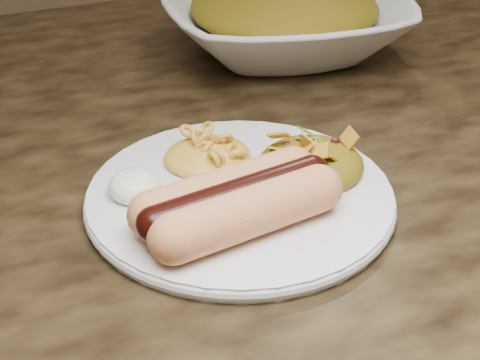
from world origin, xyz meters
name	(u,v)px	position (x,y,z in m)	size (l,w,h in m)	color
table	(163,226)	(0.00, 0.00, 0.66)	(1.60, 0.90, 0.75)	#47361C
plate	(240,197)	(0.03, -0.12, 0.76)	(0.26, 0.26, 0.01)	silver
hotdog	(238,201)	(0.01, -0.16, 0.78)	(0.14, 0.09, 0.04)	#F6AB66
mac_and_cheese	(207,146)	(0.03, -0.07, 0.78)	(0.08, 0.07, 0.03)	gold
sour_cream	(134,181)	(-0.05, -0.09, 0.78)	(0.04, 0.04, 0.03)	white
taco_salad	(311,155)	(0.10, -0.12, 0.78)	(0.09, 0.09, 0.04)	#9A5204
serving_bowl	(284,22)	(0.22, 0.18, 0.79)	(0.30, 0.30, 0.07)	white
bowl_filling	(284,10)	(0.22, 0.18, 0.80)	(0.23, 0.23, 0.06)	#9A5204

